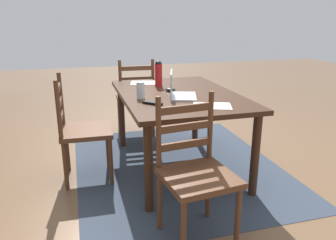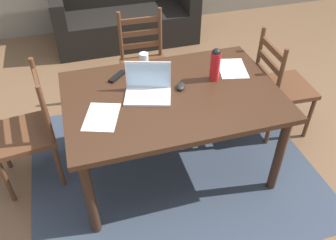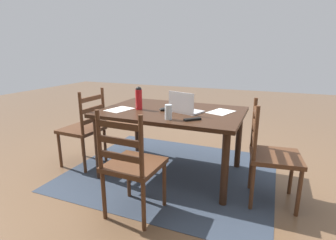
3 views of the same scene
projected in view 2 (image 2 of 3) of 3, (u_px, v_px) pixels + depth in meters
name	position (u px, v px, depth m)	size (l,w,h in m)	color
ground_plane	(172.00, 165.00, 2.99)	(14.00, 14.00, 0.00)	brown
area_rug	(172.00, 165.00, 2.98)	(2.28, 1.93, 0.01)	#333D4C
dining_table	(172.00, 103.00, 2.57)	(1.54, 1.04, 0.74)	#382114
chair_far_head	(145.00, 66.00, 3.35)	(0.45, 0.45, 0.95)	#56331E
chair_left_far	(28.00, 132.00, 2.62)	(0.49, 0.49, 0.95)	#56331E
chair_right_far	(281.00, 87.00, 3.08)	(0.46, 0.46, 0.95)	#56331E
couch	(124.00, 12.00, 4.59)	(1.80, 0.80, 1.00)	black
laptop	(148.00, 87.00, 2.48)	(0.37, 0.31, 0.23)	silver
water_bottle	(215.00, 64.00, 2.57)	(0.07, 0.07, 0.26)	red
drinking_glass	(144.00, 62.00, 2.72)	(0.07, 0.07, 0.14)	silver
computer_mouse	(181.00, 86.00, 2.56)	(0.06, 0.10, 0.03)	black
tv_remote	(117.00, 76.00, 2.67)	(0.04, 0.17, 0.02)	black
paper_stack_left	(232.00, 68.00, 2.77)	(0.21, 0.30, 0.00)	white
paper_stack_right	(102.00, 117.00, 2.31)	(0.21, 0.30, 0.00)	white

